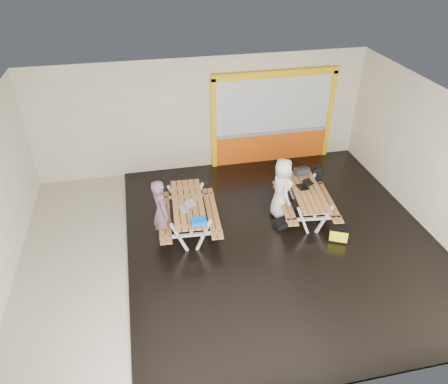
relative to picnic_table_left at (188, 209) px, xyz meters
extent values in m
cube|color=beige|center=(0.92, -0.82, -0.66)|extent=(10.00, 8.00, 0.01)
cube|color=white|center=(0.92, -0.82, 2.85)|extent=(10.00, 8.00, 0.01)
cube|color=beige|center=(0.92, 3.18, 1.09)|extent=(10.00, 0.01, 3.50)
cube|color=beige|center=(0.92, -4.83, 1.09)|extent=(10.00, 0.01, 3.50)
cube|color=beige|center=(5.93, -0.82, 1.09)|extent=(0.01, 8.00, 3.50)
cube|color=black|center=(2.17, -0.82, -0.63)|extent=(7.50, 7.98, 0.05)
cube|color=#E6570F|center=(3.12, 3.11, -0.16)|extent=(3.60, 0.12, 1.00)
cube|color=gray|center=(3.12, 3.11, 0.37)|extent=(3.60, 0.14, 0.10)
cube|color=silver|center=(3.12, 3.12, 1.28)|extent=(3.60, 0.08, 1.72)
cube|color=yellow|center=(1.25, 3.10, 0.79)|extent=(0.14, 0.16, 2.90)
cube|color=yellow|center=(4.99, 3.10, 0.79)|extent=(0.14, 0.16, 2.90)
cube|color=yellow|center=(3.12, 3.10, 2.24)|extent=(3.88, 0.16, 0.20)
cube|color=#B27540|center=(-0.31, 0.02, 0.18)|extent=(0.27, 2.16, 0.04)
cube|color=#B27540|center=(-0.15, 0.01, 0.18)|extent=(0.27, 2.16, 0.04)
cube|color=#B27540|center=(0.00, 0.00, 0.18)|extent=(0.27, 2.16, 0.04)
cube|color=#B27540|center=(0.15, -0.01, 0.18)|extent=(0.27, 2.16, 0.04)
cube|color=#B27540|center=(0.31, -0.02, 0.18)|extent=(0.27, 2.16, 0.04)
cube|color=white|center=(-0.33, -0.80, -0.20)|extent=(0.40, 0.09, 0.87)
cube|color=white|center=(0.23, -0.84, -0.20)|extent=(0.40, 0.09, 0.87)
cube|color=white|center=(-0.05, -0.82, -0.15)|extent=(1.48, 0.15, 0.06)
cube|color=white|center=(-0.05, -0.82, 0.13)|extent=(0.73, 0.11, 0.06)
cube|color=white|center=(-0.23, 0.84, -0.20)|extent=(0.40, 0.09, 0.87)
cube|color=white|center=(0.33, 0.80, -0.20)|extent=(0.40, 0.09, 0.87)
cube|color=white|center=(0.05, 0.82, -0.15)|extent=(1.48, 0.15, 0.06)
cube|color=white|center=(0.05, 0.82, 0.13)|extent=(0.73, 0.11, 0.06)
cube|color=white|center=(0.00, 0.00, -0.04)|extent=(0.17, 1.77, 0.06)
cube|color=#B27540|center=(-0.67, 0.04, -0.14)|extent=(0.26, 2.16, 0.04)
cube|color=#B27540|center=(-0.52, 0.03, -0.14)|extent=(0.26, 2.16, 0.04)
cube|color=#B27540|center=(0.52, -0.03, -0.14)|extent=(0.26, 2.16, 0.04)
cube|color=#B27540|center=(0.67, -0.04, -0.14)|extent=(0.26, 2.16, 0.04)
cube|color=#B27540|center=(2.82, 0.01, 0.14)|extent=(0.36, 2.05, 0.04)
cube|color=#B27540|center=(2.96, -0.01, 0.14)|extent=(0.36, 2.05, 0.04)
cube|color=#B27540|center=(3.11, -0.03, 0.14)|extent=(0.36, 2.05, 0.04)
cube|color=#B27540|center=(3.25, -0.04, 0.14)|extent=(0.36, 2.05, 0.04)
cube|color=#B27540|center=(3.39, -0.06, 0.14)|extent=(0.36, 2.05, 0.04)
cube|color=white|center=(2.75, -0.77, -0.22)|extent=(0.38, 0.10, 0.82)
cube|color=white|center=(3.28, -0.83, -0.22)|extent=(0.38, 0.10, 0.82)
cube|color=white|center=(3.02, -0.80, -0.18)|extent=(1.40, 0.22, 0.06)
cube|color=white|center=(3.02, -0.80, 0.09)|extent=(0.69, 0.14, 0.06)
cube|color=white|center=(2.93, 0.78, -0.22)|extent=(0.38, 0.10, 0.82)
cube|color=white|center=(3.46, 0.71, -0.22)|extent=(0.38, 0.10, 0.82)
cube|color=white|center=(3.19, 0.75, -0.18)|extent=(1.40, 0.22, 0.06)
cube|color=white|center=(3.19, 0.75, 0.09)|extent=(0.69, 0.14, 0.06)
cube|color=white|center=(3.11, -0.03, -0.07)|extent=(0.25, 1.67, 0.06)
cube|color=#B27540|center=(2.48, 0.05, -0.17)|extent=(0.36, 2.04, 0.04)
cube|color=#B27540|center=(2.62, 0.03, -0.17)|extent=(0.36, 2.04, 0.04)
cube|color=#B27540|center=(3.59, -0.08, -0.17)|extent=(0.36, 2.04, 0.04)
cube|color=#B27540|center=(3.73, -0.10, -0.17)|extent=(0.36, 2.04, 0.04)
imported|color=#714D62|center=(-0.68, -0.30, 0.24)|extent=(0.55, 0.70, 1.72)
imported|color=white|center=(2.47, 0.15, 0.20)|extent=(0.55, 0.83, 1.67)
cube|color=silver|center=(-0.12, -0.25, 0.21)|extent=(0.28, 0.36, 0.02)
cube|color=silver|center=(0.02, -0.22, 0.32)|extent=(0.26, 0.35, 0.06)
cube|color=silver|center=(0.01, -0.22, 0.32)|extent=(0.22, 0.31, 0.05)
cube|color=black|center=(3.04, 0.14, 0.17)|extent=(0.27, 0.35, 0.02)
cube|color=black|center=(3.18, 0.16, 0.28)|extent=(0.25, 0.35, 0.06)
cube|color=silver|center=(3.17, 0.16, 0.28)|extent=(0.21, 0.30, 0.05)
cube|color=blue|center=(0.13, -0.88, 0.25)|extent=(0.36, 0.26, 0.11)
cube|color=black|center=(3.25, 0.77, 0.25)|extent=(0.44, 0.26, 0.19)
cylinder|color=black|center=(3.25, 0.77, 0.39)|extent=(0.31, 0.07, 0.02)
cube|color=black|center=(3.77, 0.83, 0.07)|extent=(0.29, 0.22, 0.37)
cylinder|color=black|center=(3.77, 0.83, 0.27)|extent=(0.20, 0.20, 0.09)
cube|color=black|center=(2.37, -0.36, -0.53)|extent=(0.48, 0.41, 0.15)
cube|color=black|center=(3.53, -1.21, -0.59)|extent=(0.53, 0.46, 0.04)
cube|color=#FFF714|center=(3.53, -1.21, -0.42)|extent=(0.50, 0.43, 0.34)
cube|color=black|center=(3.53, -1.21, -0.24)|extent=(0.53, 0.46, 0.03)
camera|label=1|loc=(-0.92, -8.54, 6.11)|focal=33.90mm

